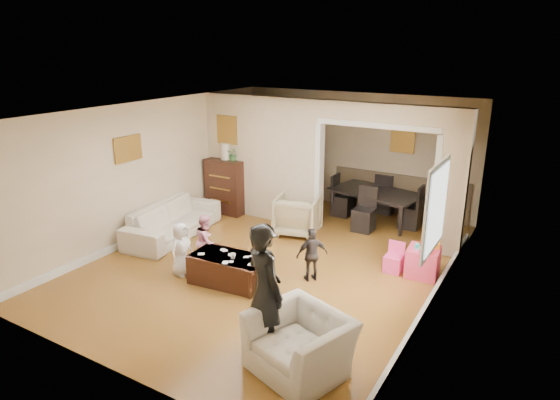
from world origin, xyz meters
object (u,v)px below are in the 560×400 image
Objects in this scene: table_lamp at (226,151)px; child_toddler at (312,255)px; dresser at (227,186)px; dining_table at (375,206)px; coffee_cup at (233,256)px; armchair_front at (300,344)px; coffee_table at (230,270)px; armchair_back at (297,215)px; child_kneel_b at (206,241)px; cyan_cup at (417,246)px; child_kneel_a at (181,249)px; play_table at (423,262)px; adult_person at (265,291)px; sofa at (173,220)px.

table_lamp reaches higher than child_toddler.
dining_table is (3.05, 1.11, -0.28)m from dresser.
coffee_cup is 0.10× the size of child_toddler.
coffee_table is at bearing 164.23° from armchair_front.
armchair_back is at bearing -114.10° from dining_table.
dining_table is at bearing -51.49° from child_kneel_b.
cyan_cup is (2.43, 1.75, 0.28)m from coffee_table.
child_kneel_a is at bearing -67.01° from table_lamp.
cyan_cup is at bearing -153.43° from play_table.
child_toddler is (-0.39, 2.01, -0.41)m from adult_person.
child_kneel_a reaches higher than dining_table.
armchair_back is 2.65m from child_kneel_a.
dresser is at bearing 168.49° from play_table.
play_table is 0.56× the size of child_toddler.
coffee_table is 2.49× the size of play_table.
child_kneel_a is at bearing -67.01° from dresser.
coffee_table is 3.10m from play_table.
play_table is 0.26× the size of dining_table.
child_kneel_b reaches higher than armchair_back.
table_lamp is 0.19× the size of dining_table.
armchair_front is 0.87× the size of coffee_table.
dining_table is (3.10, 2.81, 0.00)m from sofa.
sofa is 27.83× the size of cyan_cup.
armchair_front is 0.88× the size of dresser.
play_table is 3.30m from adult_person.
dresser is (0.05, 1.70, 0.28)m from sofa.
table_lamp is at bearing 168.49° from play_table.
coffee_cup is 0.19× the size of play_table.
child_kneel_a is (1.22, -2.89, -0.16)m from dresser.
child_kneel_a is at bearing -101.92° from dining_table.
cyan_cup is at bearing 99.58° from armchair_front.
sofa is 2.55× the size of child_toddler.
sofa is 1.82× the size of coffee_table.
adult_person is at bearing -108.12° from cyan_cup.
armchair_back is 0.70× the size of dresser.
armchair_front is at bearing -98.82° from cyan_cup.
table_lamp reaches higher than child_kneel_a.
cyan_cup is at bearing 169.73° from child_toddler.
armchair_back is at bearing 137.41° from armchair_front.
coffee_cup is 1.84m from adult_person.
coffee_table is 2.01m from adult_person.
dresser is at bearing 153.15° from armchair_front.
table_lamp is (-1.97, 0.35, 1.00)m from armchair_back.
sofa is 4.28m from adult_person.
table_lamp reaches higher than armchair_back.
adult_person is 1.94× the size of child_toddler.
dining_table is at bearing 19.93° from dresser.
cyan_cup reaches higher than play_table.
coffee_table is 3.01m from cyan_cup.
armchair_back is at bearing -39.55° from adult_person.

